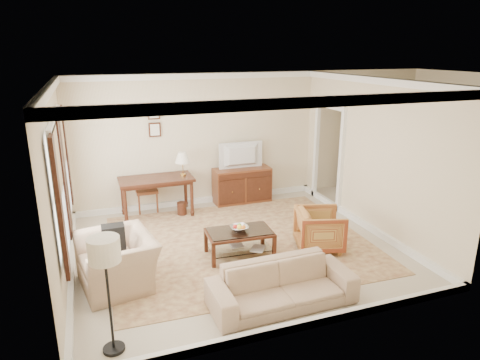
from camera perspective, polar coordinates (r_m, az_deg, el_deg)
room_shell at (r=6.96m, az=-0.72°, el=9.61°), size 5.51×5.01×2.91m
annex_bedroom at (r=10.65m, az=20.61°, el=-0.62°), size 3.00×2.70×2.90m
window_front at (r=6.11m, az=-23.03°, el=-1.69°), size 0.12×1.56×1.80m
window_rear at (r=7.65m, az=-22.54°, el=1.95°), size 0.12×1.56×1.80m
doorway at (r=9.71m, az=11.64°, el=3.00°), size 0.10×1.12×2.25m
rug at (r=7.85m, az=-0.08°, el=-8.35°), size 4.66×4.03×0.01m
writing_desk at (r=9.03m, az=-11.11°, el=-0.39°), size 1.51×0.76×0.83m
desk_chair at (r=9.40m, az=-12.40°, el=-1.01°), size 0.45×0.45×1.05m
desk_lamp at (r=9.03m, az=-7.65°, el=2.14°), size 0.32×0.32×0.50m
framed_prints at (r=9.20m, az=-11.37°, el=7.75°), size 0.25×0.04×0.68m
sideboard at (r=9.77m, az=0.26°, el=-0.68°), size 1.30×0.50×0.80m
tv at (r=9.52m, az=0.30°, el=4.35°), size 0.97×0.56×0.13m
coffee_table at (r=7.25m, az=-0.07°, el=-7.55°), size 1.13×0.70×0.47m
fruit_bowl at (r=7.20m, az=-0.09°, el=-6.33°), size 0.42×0.42×0.10m
book_a at (r=7.35m, az=-1.37°, el=-8.67°), size 0.28×0.04×0.38m
book_b at (r=7.28m, az=1.61°, el=-8.99°), size 0.24×0.19×0.38m
striped_armchair at (r=7.61m, az=10.59°, el=-6.26°), size 0.92×0.95×0.80m
club_armchair at (r=6.59m, az=-16.10°, el=-9.37°), size 0.95×1.29×1.02m
backpack at (r=6.52m, az=-16.51°, el=-7.28°), size 0.25×0.34×0.40m
sofa at (r=5.97m, az=5.66°, el=-12.99°), size 2.01×0.62×0.78m
floor_lamp at (r=4.96m, az=-17.58°, el=-9.96°), size 0.35×0.35×1.43m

